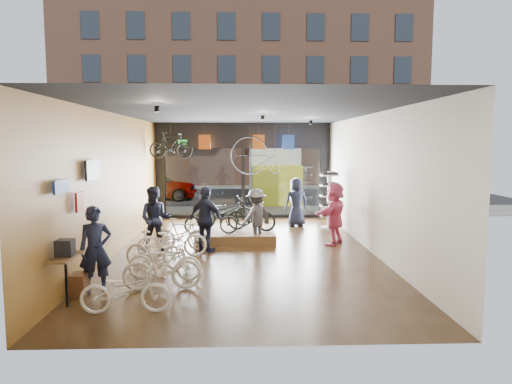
{
  "coord_description": "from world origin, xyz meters",
  "views": [
    {
      "loc": [
        -0.11,
        -12.43,
        2.97
      ],
      "look_at": [
        0.37,
        1.4,
        1.51
      ],
      "focal_mm": 32.0,
      "sensor_mm": 36.0,
      "label": 1
    }
  ],
  "objects_px": {
    "floor_bike_1": "(162,267)",
    "floor_bike_5": "(181,234)",
    "customer_1": "(155,219)",
    "penny_farthing": "(258,157)",
    "floor_bike_0": "(126,290)",
    "floor_bike_4": "(172,240)",
    "display_platform": "(236,236)",
    "display_bike_mid": "(251,216)",
    "customer_0": "(96,250)",
    "floor_bike_3": "(156,250)",
    "display_bike_right": "(225,212)",
    "street_car": "(152,185)",
    "customer_4": "(296,202)",
    "customer_5": "(335,213)",
    "hung_bike": "(171,145)",
    "customer_2": "(206,219)",
    "floor_bike_2": "(164,261)",
    "sunglasses_rack": "(329,201)",
    "box_truck": "(274,174)",
    "customer_3": "(256,216)",
    "display_bike_left": "(211,220)"
  },
  "relations": [
    {
      "from": "box_truck",
      "to": "hung_bike",
      "type": "distance_m",
      "value": 8.15
    },
    {
      "from": "display_bike_mid",
      "to": "customer_0",
      "type": "bearing_deg",
      "value": 165.93
    },
    {
      "from": "hung_bike",
      "to": "display_bike_mid",
      "type": "bearing_deg",
      "value": -129.55
    },
    {
      "from": "floor_bike_2",
      "to": "floor_bike_3",
      "type": "height_order",
      "value": "floor_bike_3"
    },
    {
      "from": "display_bike_right",
      "to": "customer_4",
      "type": "distance_m",
      "value": 3.07
    },
    {
      "from": "floor_bike_4",
      "to": "display_bike_left",
      "type": "xyz_separation_m",
      "value": [
        0.91,
        1.64,
        0.25
      ]
    },
    {
      "from": "customer_3",
      "to": "hung_bike",
      "type": "relative_size",
      "value": 1.04
    },
    {
      "from": "street_car",
      "to": "customer_2",
      "type": "height_order",
      "value": "customer_2"
    },
    {
      "from": "display_bike_right",
      "to": "floor_bike_1",
      "type": "bearing_deg",
      "value": 151.97
    },
    {
      "from": "customer_4",
      "to": "customer_5",
      "type": "distance_m",
      "value": 3.11
    },
    {
      "from": "floor_bike_2",
      "to": "penny_farthing",
      "type": "distance_m",
      "value": 7.82
    },
    {
      "from": "floor_bike_4",
      "to": "penny_farthing",
      "type": "height_order",
      "value": "penny_farthing"
    },
    {
      "from": "customer_0",
      "to": "floor_bike_0",
      "type": "bearing_deg",
      "value": -77.95
    },
    {
      "from": "floor_bike_5",
      "to": "customer_0",
      "type": "bearing_deg",
      "value": 168.71
    },
    {
      "from": "floor_bike_3",
      "to": "customer_5",
      "type": "relative_size",
      "value": 0.83
    },
    {
      "from": "floor_bike_2",
      "to": "floor_bike_5",
      "type": "bearing_deg",
      "value": 7.14
    },
    {
      "from": "display_bike_right",
      "to": "customer_4",
      "type": "height_order",
      "value": "customer_4"
    },
    {
      "from": "floor_bike_4",
      "to": "display_platform",
      "type": "xyz_separation_m",
      "value": [
        1.64,
        2.1,
        -0.32
      ]
    },
    {
      "from": "customer_2",
      "to": "customer_0",
      "type": "bearing_deg",
      "value": 93.86
    },
    {
      "from": "street_car",
      "to": "floor_bike_5",
      "type": "height_order",
      "value": "street_car"
    },
    {
      "from": "floor_bike_1",
      "to": "penny_farthing",
      "type": "relative_size",
      "value": 0.89
    },
    {
      "from": "floor_bike_0",
      "to": "customer_1",
      "type": "bearing_deg",
      "value": 1.14
    },
    {
      "from": "floor_bike_3",
      "to": "floor_bike_4",
      "type": "height_order",
      "value": "floor_bike_4"
    },
    {
      "from": "floor_bike_5",
      "to": "display_platform",
      "type": "relative_size",
      "value": 0.63
    },
    {
      "from": "customer_1",
      "to": "penny_farthing",
      "type": "xyz_separation_m",
      "value": [
        3.01,
        4.42,
        1.6
      ]
    },
    {
      "from": "floor_bike_2",
      "to": "customer_0",
      "type": "xyz_separation_m",
      "value": [
        -1.22,
        -0.8,
        0.45
      ]
    },
    {
      "from": "floor_bike_4",
      "to": "floor_bike_3",
      "type": "bearing_deg",
      "value": 158.6
    },
    {
      "from": "display_platform",
      "to": "display_bike_left",
      "type": "bearing_deg",
      "value": -148.1
    },
    {
      "from": "floor_bike_5",
      "to": "sunglasses_rack",
      "type": "xyz_separation_m",
      "value": [
        4.72,
        2.89,
        0.56
      ]
    },
    {
      "from": "display_platform",
      "to": "customer_5",
      "type": "bearing_deg",
      "value": -12.53
    },
    {
      "from": "customer_1",
      "to": "floor_bike_0",
      "type": "bearing_deg",
      "value": -84.58
    },
    {
      "from": "floor_bike_5",
      "to": "customer_2",
      "type": "distance_m",
      "value": 0.89
    },
    {
      "from": "floor_bike_5",
      "to": "customer_1",
      "type": "relative_size",
      "value": 0.84
    },
    {
      "from": "floor_bike_1",
      "to": "floor_bike_5",
      "type": "xyz_separation_m",
      "value": [
        -0.06,
        3.52,
        -0.02
      ]
    },
    {
      "from": "floor_bike_1",
      "to": "penny_farthing",
      "type": "distance_m",
      "value": 8.43
    },
    {
      "from": "street_car",
      "to": "floor_bike_3",
      "type": "xyz_separation_m",
      "value": [
        2.68,
        -13.72,
        -0.34
      ]
    },
    {
      "from": "customer_1",
      "to": "penny_farthing",
      "type": "bearing_deg",
      "value": 57.07
    },
    {
      "from": "floor_bike_4",
      "to": "customer_5",
      "type": "xyz_separation_m",
      "value": [
        4.57,
        1.45,
        0.46
      ]
    },
    {
      "from": "customer_3",
      "to": "sunglasses_rack",
      "type": "height_order",
      "value": "sunglasses_rack"
    },
    {
      "from": "display_platform",
      "to": "hung_bike",
      "type": "xyz_separation_m",
      "value": [
        -2.36,
        2.73,
        2.78
      ]
    },
    {
      "from": "floor_bike_0",
      "to": "customer_4",
      "type": "distance_m",
      "value": 9.34
    },
    {
      "from": "customer_0",
      "to": "sunglasses_rack",
      "type": "xyz_separation_m",
      "value": [
        5.95,
        6.51,
        0.14
      ]
    },
    {
      "from": "street_car",
      "to": "sunglasses_rack",
      "type": "xyz_separation_m",
      "value": [
        7.76,
        -8.9,
        0.22
      ]
    },
    {
      "from": "customer_2",
      "to": "customer_3",
      "type": "relative_size",
      "value": 1.11
    },
    {
      "from": "floor_bike_3",
      "to": "display_bike_right",
      "type": "xyz_separation_m",
      "value": [
        1.53,
        3.79,
        0.33
      ]
    },
    {
      "from": "box_truck",
      "to": "floor_bike_5",
      "type": "distance_m",
      "value": 11.35
    },
    {
      "from": "box_truck",
      "to": "hung_bike",
      "type": "height_order",
      "value": "hung_bike"
    },
    {
      "from": "floor_bike_5",
      "to": "customer_2",
      "type": "xyz_separation_m",
      "value": [
        0.72,
        -0.25,
        0.46
      ]
    },
    {
      "from": "display_bike_left",
      "to": "customer_4",
      "type": "bearing_deg",
      "value": -47.62
    },
    {
      "from": "customer_2",
      "to": "penny_farthing",
      "type": "distance_m",
      "value": 5.12
    }
  ]
}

